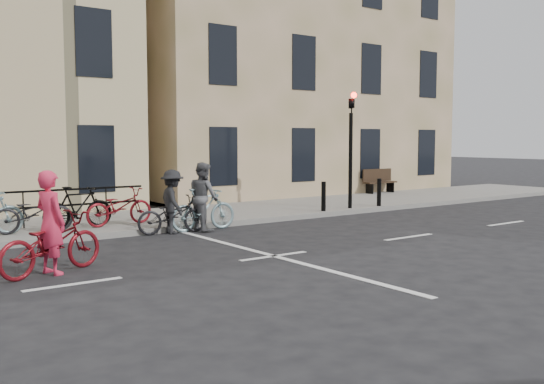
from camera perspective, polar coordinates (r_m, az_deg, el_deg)
ground at (r=12.16m, az=0.16°, el=-6.07°), size 120.00×120.00×0.00m
building_east at (r=28.01m, az=-0.75°, el=12.83°), size 14.00×10.00×12.00m
traffic_light at (r=19.26m, az=7.44°, el=5.31°), size 0.18×0.30×3.90m
bollard_east at (r=18.47m, az=4.87°, el=-0.41°), size 0.14×0.14×0.90m
bollard_west at (r=20.12m, az=10.04°, el=-0.03°), size 0.14×0.14×0.90m
bench at (r=25.11m, az=10.01°, el=1.13°), size 1.60×0.41×0.97m
cyclist_pink at (r=11.17m, az=-20.09°, el=-4.11°), size 2.15×1.35×1.80m
cyclist_grey at (r=15.53m, az=-6.47°, el=-1.04°), size 1.83×0.87×1.76m
cyclist_dark at (r=15.17m, az=-9.34°, el=-1.54°), size 1.85×1.10×1.59m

